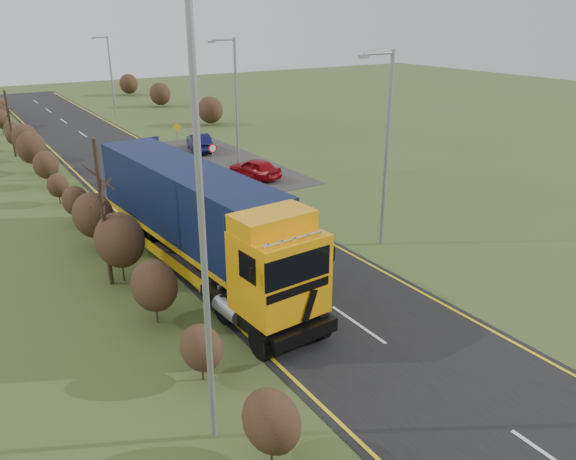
# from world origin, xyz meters

# --- Properties ---
(ground) EXTENTS (160.00, 160.00, 0.00)m
(ground) POSITION_xyz_m (0.00, 0.00, 0.00)
(ground) COLOR #3B4F21
(ground) RESTS_ON ground
(road) EXTENTS (8.00, 120.00, 0.02)m
(road) POSITION_xyz_m (0.00, 10.00, 0.01)
(road) COLOR black
(road) RESTS_ON ground
(layby) EXTENTS (6.00, 18.00, 0.02)m
(layby) POSITION_xyz_m (6.50, 20.00, 0.01)
(layby) COLOR #2E2C29
(layby) RESTS_ON ground
(lane_markings) EXTENTS (7.52, 116.00, 0.01)m
(lane_markings) POSITION_xyz_m (0.00, 9.69, 0.03)
(lane_markings) COLOR yellow
(lane_markings) RESTS_ON road
(hedgerow) EXTENTS (2.24, 102.04, 6.05)m
(hedgerow) POSITION_xyz_m (-6.00, 7.89, 1.62)
(hedgerow) COLOR #311F16
(hedgerow) RESTS_ON ground
(lorry) EXTENTS (3.59, 16.13, 4.45)m
(lorry) POSITION_xyz_m (-2.80, 3.31, 2.53)
(lorry) COLOR black
(lorry) RESTS_ON ground
(car_red_hatchback) EXTENTS (2.66, 4.21, 1.34)m
(car_red_hatchback) POSITION_xyz_m (6.21, 14.71, 0.67)
(car_red_hatchback) COLOR maroon
(car_red_hatchback) RESTS_ON ground
(car_blue_sedan) EXTENTS (2.49, 4.53, 1.42)m
(car_blue_sedan) POSITION_xyz_m (6.37, 24.09, 0.71)
(car_blue_sedan) COLOR black
(car_blue_sedan) RESTS_ON ground
(streetlight_near) EXTENTS (1.91, 0.18, 9.00)m
(streetlight_near) POSITION_xyz_m (5.62, 1.33, 4.95)
(streetlight_near) COLOR gray
(streetlight_near) RESTS_ON ground
(streetlight_mid) EXTENTS (1.92, 0.18, 9.01)m
(streetlight_mid) POSITION_xyz_m (5.69, 16.23, 4.96)
(streetlight_mid) COLOR gray
(streetlight_mid) RESTS_ON ground
(streetlight_far) EXTENTS (1.76, 0.18, 8.24)m
(streetlight_far) POSITION_xyz_m (5.54, 44.84, 4.52)
(streetlight_far) COLOR gray
(streetlight_far) RESTS_ON ground
(left_pole) EXTENTS (0.16, 0.16, 10.94)m
(left_pole) POSITION_xyz_m (-6.79, -6.41, 5.47)
(left_pole) COLOR gray
(left_pole) RESTS_ON ground
(speed_sign) EXTENTS (0.61, 0.10, 2.20)m
(speed_sign) POSITION_xyz_m (4.20, 16.84, 1.52)
(speed_sign) COLOR gray
(speed_sign) RESTS_ON ground
(warning_board) EXTENTS (0.71, 0.11, 1.86)m
(warning_board) POSITION_xyz_m (5.78, 27.25, 1.13)
(warning_board) COLOR gray
(warning_board) RESTS_ON ground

